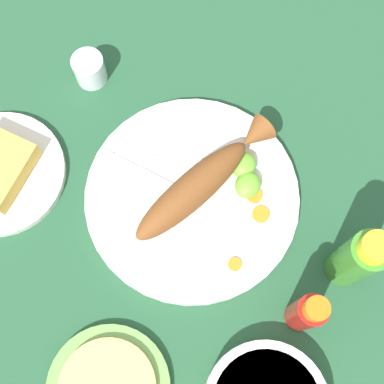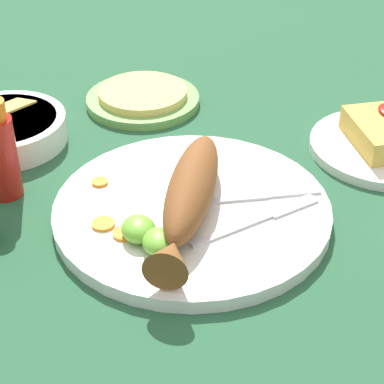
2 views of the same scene
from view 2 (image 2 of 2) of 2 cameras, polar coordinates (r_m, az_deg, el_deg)
ground_plane at (r=0.89m, az=0.00°, el=-2.02°), size 4.00×4.00×0.00m
main_plate at (r=0.88m, az=0.00°, el=-1.55°), size 0.35×0.35×0.02m
fried_fish at (r=0.85m, az=-0.24°, el=-0.28°), size 0.28×0.15×0.06m
fork_near at (r=0.90m, az=5.65°, el=-0.27°), size 0.02×0.19×0.00m
fork_far at (r=0.86m, az=5.94°, el=-2.08°), size 0.08×0.18×0.00m
carrot_slice_near at (r=0.93m, az=-7.58°, el=0.82°), size 0.02×0.02×0.00m
carrot_slice_mid at (r=0.85m, az=-7.29°, el=-2.61°), size 0.03×0.03×0.00m
carrot_slice_far at (r=0.83m, az=-5.61°, el=-3.43°), size 0.03×0.03×0.00m
lime_wedge_main at (r=0.82m, az=-4.42°, el=-3.04°), size 0.05×0.04×0.03m
lime_wedge_side at (r=0.80m, az=-2.71°, el=-4.12°), size 0.05×0.04×0.03m
guacamole_bowl at (r=1.07m, az=-15.12°, el=5.09°), size 0.18×0.18×0.05m
tortilla_plate at (r=1.15m, az=-4.05°, el=7.53°), size 0.19×0.19×0.01m
tortilla_stack at (r=1.15m, az=-4.08°, el=8.11°), size 0.14×0.14×0.01m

